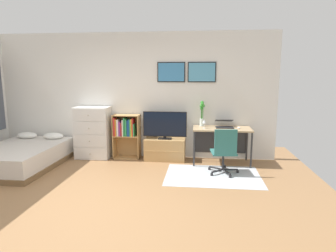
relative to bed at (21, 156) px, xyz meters
The scene contains 14 objects.
ground_plane 2.49m from the bed, 33.93° to the right, with size 7.20×7.20×0.00m, color #936B44.
wall_back_with_posters 2.59m from the bed, 26.68° to the left, with size 6.12×0.09×2.70m.
area_rug 3.77m from the bed, ahead, with size 1.70×1.20×0.01m, color #B2B7BC.
bed is the anchor object (origin of this frame).
dresser 1.46m from the bed, 32.69° to the left, with size 0.74×0.46×1.12m.
bookshelf 2.12m from the bed, 23.30° to the left, with size 0.57×0.30×0.96m.
tv_stand 2.89m from the bed, 15.74° to the left, with size 0.86×0.41×0.46m.
television 2.93m from the bed, 15.31° to the left, with size 0.92×0.16×0.58m.
desk 4.05m from the bed, 10.76° to the left, with size 1.17×0.62×0.74m.
office_chair 3.97m from the bed, ahead, with size 0.57×0.58×0.86m.
laptop 4.13m from the bed, 10.86° to the left, with size 0.37×0.40×0.16m.
computer_mouse 4.37m from the bed, ahead, with size 0.06×0.10×0.03m, color silver.
bamboo_vase 3.74m from the bed, 13.55° to the left, with size 0.11×0.10×0.53m.
wine_glass 3.71m from the bed, ahead, with size 0.07×0.07×0.18m.
Camera 1 is at (1.45, -3.85, 1.80)m, focal length 31.12 mm.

